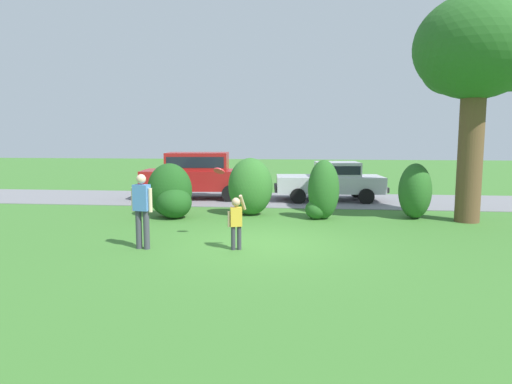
{
  "coord_description": "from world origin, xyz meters",
  "views": [
    {
      "loc": [
        1.07,
        -11.03,
        2.62
      ],
      "look_at": [
        -0.25,
        1.27,
        1.1
      ],
      "focal_mm": 32.43,
      "sensor_mm": 36.0,
      "label": 1
    }
  ],
  "objects": [
    {
      "name": "parked_suv",
      "position": [
        -3.34,
        7.62,
        1.08
      ],
      "size": [
        4.85,
        2.44,
        1.92
      ],
      "color": "maroon",
      "rests_on": "ground"
    },
    {
      "name": "driveway_strip",
      "position": [
        0.0,
        7.64,
        0.01
      ],
      "size": [
        28.0,
        4.4,
        0.02
      ],
      "primitive_type": "cube",
      "color": "slate",
      "rests_on": "ground"
    },
    {
      "name": "oak_tree_large",
      "position": [
        6.05,
        3.56,
        4.98
      ],
      "size": [
        3.64,
        3.59,
        6.72
      ],
      "color": "brown",
      "rests_on": "ground"
    },
    {
      "name": "frisbee",
      "position": [
        -1.07,
        0.31,
        1.74
      ],
      "size": [
        0.31,
        0.25,
        0.23
      ],
      "color": "red"
    },
    {
      "name": "shrub_centre_left",
      "position": [
        -0.72,
        3.96,
        0.94
      ],
      "size": [
        1.47,
        1.2,
        1.89
      ],
      "color": "#33702B",
      "rests_on": "ground"
    },
    {
      "name": "adult_onlooker",
      "position": [
        -2.66,
        -0.87,
        0.98
      ],
      "size": [
        0.52,
        0.28,
        1.74
      ],
      "color": "#3F3F4C",
      "rests_on": "ground"
    },
    {
      "name": "shrub_near_tree",
      "position": [
        -3.2,
        3.27,
        0.76
      ],
      "size": [
        1.5,
        1.43,
        1.73
      ],
      "color": "#1E511C",
      "rests_on": "ground"
    },
    {
      "name": "shrub_centre",
      "position": [
        1.62,
        3.47,
        0.84
      ],
      "size": [
        1.06,
        0.96,
        1.86
      ],
      "color": "#286023",
      "rests_on": "ground"
    },
    {
      "name": "parked_sedan",
      "position": [
        2.13,
        7.66,
        0.85
      ],
      "size": [
        4.53,
        2.35,
        1.56
      ],
      "color": "silver",
      "rests_on": "ground"
    },
    {
      "name": "ground_plane",
      "position": [
        0.0,
        0.0,
        0.0
      ],
      "size": [
        80.0,
        80.0,
        0.0
      ],
      "primitive_type": "plane",
      "color": "#3D752D"
    },
    {
      "name": "shrub_centre_right",
      "position": [
        4.53,
        3.89,
        0.87
      ],
      "size": [
        1.01,
        1.21,
        1.75
      ],
      "color": "#286023",
      "rests_on": "ground"
    },
    {
      "name": "child_thrower",
      "position": [
        -0.49,
        -0.73,
        0.72
      ],
      "size": [
        0.41,
        0.34,
        1.29
      ],
      "color": "#383842",
      "rests_on": "ground"
    }
  ]
}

